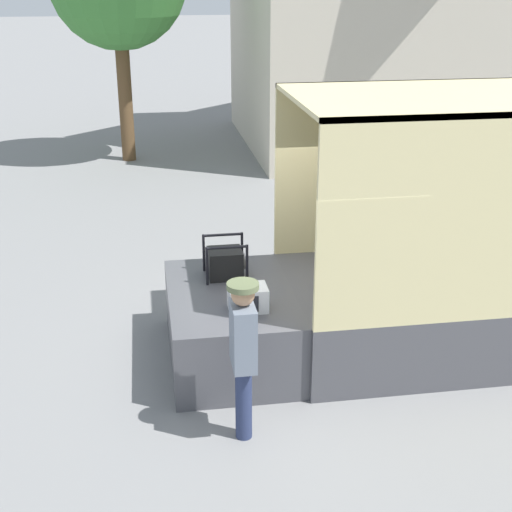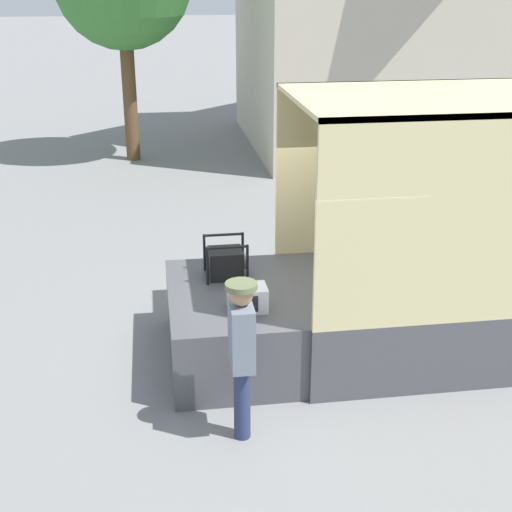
# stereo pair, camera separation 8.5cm
# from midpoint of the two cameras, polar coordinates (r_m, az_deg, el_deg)

# --- Properties ---
(ground_plane) EXTENTS (160.00, 160.00, 0.00)m
(ground_plane) POSITION_cam_midpoint_polar(r_m,az_deg,el_deg) (9.62, 3.00, -7.69)
(ground_plane) COLOR gray
(tailgate_deck) EXTENTS (1.58, 2.37, 0.94)m
(tailgate_deck) POSITION_cam_midpoint_polar(r_m,az_deg,el_deg) (9.28, -1.76, -5.51)
(tailgate_deck) COLOR #4C4C51
(tailgate_deck) RESTS_ON ground
(microwave) EXTENTS (0.47, 0.36, 0.30)m
(microwave) POSITION_cam_midpoint_polar(r_m,az_deg,el_deg) (8.55, -0.41, -3.39)
(microwave) COLOR white
(microwave) RESTS_ON tailgate_deck
(portable_generator) EXTENTS (0.56, 0.51, 0.52)m
(portable_generator) POSITION_cam_midpoint_polar(r_m,az_deg,el_deg) (9.45, -2.08, -0.52)
(portable_generator) COLOR black
(portable_generator) RESTS_ON tailgate_deck
(worker_person) EXTENTS (0.33, 0.44, 1.83)m
(worker_person) POSITION_cam_midpoint_polar(r_m,az_deg,el_deg) (7.43, -0.83, -7.08)
(worker_person) COLOR navy
(worker_person) RESTS_ON ground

